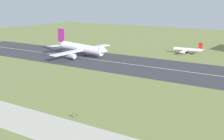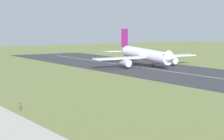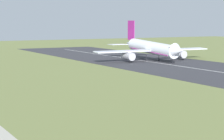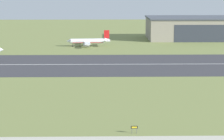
# 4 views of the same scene
# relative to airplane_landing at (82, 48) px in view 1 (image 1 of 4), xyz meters

# --- Properties ---
(ground_plane) EXTENTS (627.58, 627.58, 0.00)m
(ground_plane) POSITION_rel_airplane_landing_xyz_m (79.49, -63.53, -5.80)
(ground_plane) COLOR olive
(runway_strip) EXTENTS (387.58, 52.12, 0.06)m
(runway_strip) POSITION_rel_airplane_landing_xyz_m (79.49, -3.93, -5.77)
(runway_strip) COLOR #333338
(runway_strip) RESTS_ON ground_plane
(runway_centreline) EXTENTS (348.82, 0.70, 0.01)m
(runway_centreline) POSITION_rel_airplane_landing_xyz_m (79.49, -3.93, -5.73)
(runway_centreline) COLOR silver
(runway_centreline) RESTS_ON runway_strip
(taxiway_road) EXTENTS (290.68, 17.00, 0.05)m
(taxiway_road) POSITION_rel_airplane_landing_xyz_m (79.49, -102.91, -5.77)
(taxiway_road) COLOR #B2AD9E
(taxiway_road) RESTS_ON ground_plane
(airplane_landing) EXTENTS (47.01, 59.14, 18.62)m
(airplane_landing) POSITION_rel_airplane_landing_xyz_m (0.00, 0.00, 0.00)
(airplane_landing) COLOR silver
(airplane_landing) RESTS_ON ground_plane
(airplane_parked_centre) EXTENTS (24.42, 22.09, 8.86)m
(airplane_parked_centre) POSITION_rel_airplane_landing_xyz_m (57.24, 52.69, -2.91)
(airplane_parked_centre) COLOR silver
(airplane_parked_centre) RESTS_ON ground_plane
(runway_sign) EXTENTS (1.54, 0.14, 1.76)m
(runway_sign) POSITION_rel_airplane_landing_xyz_m (72.56, -92.41, -4.48)
(runway_sign) COLOR #4C4C51
(runway_sign) RESTS_ON ground_plane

